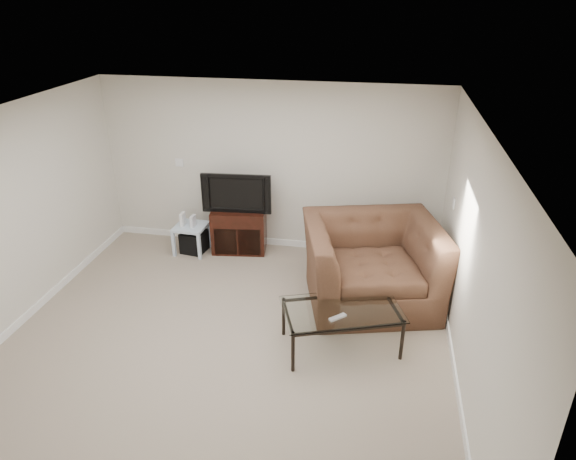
% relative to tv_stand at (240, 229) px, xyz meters
% --- Properties ---
extents(floor, '(5.00, 5.00, 0.00)m').
position_rel_tv_stand_xyz_m(floor, '(0.45, -2.28, -0.33)').
color(floor, tan).
rests_on(floor, ground).
extents(ceiling, '(5.00, 5.00, 0.00)m').
position_rel_tv_stand_xyz_m(ceiling, '(0.45, -2.28, 2.17)').
color(ceiling, white).
rests_on(ceiling, ground).
extents(wall_back, '(5.00, 0.02, 2.50)m').
position_rel_tv_stand_xyz_m(wall_back, '(0.45, 0.22, 0.92)').
color(wall_back, silver).
rests_on(wall_back, ground).
extents(wall_left, '(0.02, 5.00, 2.50)m').
position_rel_tv_stand_xyz_m(wall_left, '(-2.05, -2.28, 0.92)').
color(wall_left, silver).
rests_on(wall_left, ground).
extents(wall_right, '(0.02, 5.00, 2.50)m').
position_rel_tv_stand_xyz_m(wall_right, '(2.95, -2.28, 0.92)').
color(wall_right, silver).
rests_on(wall_right, ground).
extents(plate_back, '(0.12, 0.02, 0.12)m').
position_rel_tv_stand_xyz_m(plate_back, '(-0.95, 0.21, 0.92)').
color(plate_back, white).
rests_on(plate_back, wall_back).
extents(plate_right_switch, '(0.02, 0.09, 0.13)m').
position_rel_tv_stand_xyz_m(plate_right_switch, '(2.93, -0.68, 0.92)').
color(plate_right_switch, white).
rests_on(plate_right_switch, wall_right).
extents(plate_right_outlet, '(0.02, 0.08, 0.12)m').
position_rel_tv_stand_xyz_m(plate_right_outlet, '(2.93, -0.98, -0.03)').
color(plate_right_outlet, white).
rests_on(plate_right_outlet, wall_right).
extents(tv_stand, '(0.86, 0.65, 0.66)m').
position_rel_tv_stand_xyz_m(tv_stand, '(0.00, 0.00, 0.00)').
color(tv_stand, black).
rests_on(tv_stand, floor).
extents(dvd_player, '(0.45, 0.34, 0.06)m').
position_rel_tv_stand_xyz_m(dvd_player, '(0.01, -0.04, 0.22)').
color(dvd_player, black).
rests_on(dvd_player, tv_stand).
extents(television, '(0.95, 0.26, 0.58)m').
position_rel_tv_stand_xyz_m(television, '(0.00, -0.03, 0.62)').
color(television, black).
rests_on(television, tv_stand).
extents(side_table, '(0.47, 0.47, 0.43)m').
position_rel_tv_stand_xyz_m(side_table, '(-0.69, -0.23, -0.11)').
color(side_table, silver).
rests_on(side_table, floor).
extents(subwoofer, '(0.38, 0.38, 0.33)m').
position_rel_tv_stand_xyz_m(subwoofer, '(-0.66, -0.21, -0.18)').
color(subwoofer, black).
rests_on(subwoofer, floor).
extents(game_console, '(0.05, 0.15, 0.20)m').
position_rel_tv_stand_xyz_m(game_console, '(-0.80, -0.24, 0.20)').
color(game_console, white).
rests_on(game_console, side_table).
extents(game_case, '(0.06, 0.13, 0.17)m').
position_rel_tv_stand_xyz_m(game_case, '(-0.63, -0.25, 0.19)').
color(game_case, silver).
rests_on(game_case, side_table).
extents(recliner, '(1.83, 1.42, 1.41)m').
position_rel_tv_stand_xyz_m(recliner, '(2.01, -1.08, 0.38)').
color(recliner, brown).
rests_on(recliner, floor).
extents(coffee_table, '(1.44, 1.10, 0.50)m').
position_rel_tv_stand_xyz_m(coffee_table, '(1.73, -2.09, -0.08)').
color(coffee_table, black).
rests_on(coffee_table, floor).
extents(remote, '(0.18, 0.18, 0.02)m').
position_rel_tv_stand_xyz_m(remote, '(1.70, -2.27, 0.18)').
color(remote, '#B2B2B7').
rests_on(remote, coffee_table).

